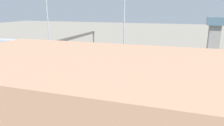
{
  "coord_description": "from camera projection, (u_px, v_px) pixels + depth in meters",
  "views": [
    {
      "loc": [
        -12.29,
        53.72,
        17.08
      ],
      "look_at": [
        5.13,
        0.43,
        2.5
      ],
      "focal_mm": 33.75,
      "sensor_mm": 36.0,
      "label": 1
    }
  ],
  "objects": [
    {
      "name": "track_bed_0",
      "position": [
        142.0,
        59.0,
        73.5
      ],
      "size": [
        140.0,
        2.8,
        0.12
      ],
      "primitive_type": "cube",
      "color": "#4C443D",
      "rests_on": "ground_plane"
    },
    {
      "name": "light_mast_0",
      "position": [
        124.0,
        9.0,
        74.85
      ],
      "size": [
        2.8,
        0.7,
        26.61
      ],
      "color": "#9EA0A5",
      "rests_on": "ground_plane"
    },
    {
      "name": "track_bed_2",
      "position": [
        136.0,
        66.0,
        64.3
      ],
      "size": [
        140.0,
        2.8,
        0.12
      ],
      "primitive_type": "cube",
      "color": "#4C443D",
      "rests_on": "ground_plane"
    },
    {
      "name": "train_on_track_0",
      "position": [
        143.0,
        53.0,
        72.94
      ],
      "size": [
        119.8,
        3.06,
        3.8
      ],
      "color": "#B7BABF",
      "rests_on": "ground_plane"
    },
    {
      "name": "train_on_track_2",
      "position": [
        138.0,
        60.0,
        63.66
      ],
      "size": [
        114.8,
        3.06,
        4.4
      ],
      "color": "maroon",
      "rests_on": "ground_plane"
    },
    {
      "name": "train_on_track_7",
      "position": [
        105.0,
        88.0,
        41.11
      ],
      "size": [
        119.8,
        3.06,
        3.8
      ],
      "color": "#A8AAB2",
      "rests_on": "ground_plane"
    },
    {
      "name": "track_bed_7",
      "position": [
        110.0,
        98.0,
        41.3
      ],
      "size": [
        140.0,
        2.8,
        0.12
      ],
      "primitive_type": "cube",
      "color": "#4C443D",
      "rests_on": "ground_plane"
    },
    {
      "name": "ground_plane",
      "position": [
        130.0,
        73.0,
        57.42
      ],
      "size": [
        400.0,
        400.0,
        0.0
      ],
      "primitive_type": "plane",
      "color": "gray"
    },
    {
      "name": "track_bed_1",
      "position": [
        139.0,
        62.0,
        68.9
      ],
      "size": [
        140.0,
        2.8,
        0.12
      ],
      "primitive_type": "cube",
      "color": "#4C443D",
      "rests_on": "ground_plane"
    },
    {
      "name": "track_bed_5",
      "position": [
        123.0,
        82.0,
        50.5
      ],
      "size": [
        140.0,
        2.8,
        0.12
      ],
      "primitive_type": "cube",
      "color": "#3D3833",
      "rests_on": "ground_plane"
    },
    {
      "name": "light_mast_2",
      "position": [
        46.0,
        1.0,
        83.49
      ],
      "size": [
        2.8,
        0.7,
        32.28
      ],
      "color": "#9EA0A5",
      "rests_on": "ground_plane"
    },
    {
      "name": "train_on_track_6",
      "position": [
        186.0,
        88.0,
        41.19
      ],
      "size": [
        95.6,
        3.06,
        3.8
      ],
      "color": "silver",
      "rests_on": "ground_plane"
    },
    {
      "name": "track_bed_4",
      "position": [
        128.0,
        75.0,
        55.1
      ],
      "size": [
        140.0,
        2.8,
        0.12
      ],
      "primitive_type": "cube",
      "color": "#4C443D",
      "rests_on": "ground_plane"
    },
    {
      "name": "train_on_track_3",
      "position": [
        75.0,
        58.0,
        64.64
      ],
      "size": [
        10.0,
        3.0,
        5.0
      ],
      "color": "#D85914",
      "rests_on": "ground_plane"
    },
    {
      "name": "control_tower",
      "position": [
        214.0,
        33.0,
        80.18
      ],
      "size": [
        6.0,
        6.0,
        13.95
      ],
      "color": "gray",
      "rests_on": "ground_plane"
    },
    {
      "name": "train_on_track_1",
      "position": [
        144.0,
        55.0,
        67.81
      ],
      "size": [
        119.8,
        3.0,
        5.0
      ],
      "color": "silver",
      "rests_on": "ground_plane"
    },
    {
      "name": "train_on_track_4",
      "position": [
        138.0,
        69.0,
        53.83
      ],
      "size": [
        114.8,
        3.0,
        4.4
      ],
      "color": "black",
      "rests_on": "ground_plane"
    },
    {
      "name": "track_bed_3",
      "position": [
        132.0,
        70.0,
        59.7
      ],
      "size": [
        140.0,
        2.8,
        0.12
      ],
      "primitive_type": "cube",
      "color": "#3D3833",
      "rests_on": "ground_plane"
    },
    {
      "name": "signal_gantry",
      "position": [
        67.0,
        42.0,
        61.19
      ],
      "size": [
        0.7,
        40.0,
        8.8
      ],
      "color": "#4C4742",
      "rests_on": "ground_plane"
    },
    {
      "name": "track_bed_6",
      "position": [
        117.0,
        89.0,
        45.9
      ],
      "size": [
        140.0,
        2.8,
        0.12
      ],
      "primitive_type": "cube",
      "color": "#3D3833",
      "rests_on": "ground_plane"
    }
  ]
}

